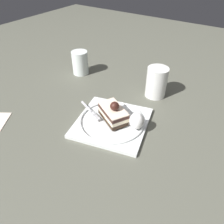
{
  "coord_description": "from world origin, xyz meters",
  "views": [
    {
      "loc": [
        0.44,
        0.31,
        0.44
      ],
      "look_at": [
        0.02,
        0.03,
        0.05
      ],
      "focal_mm": 34.38,
      "sensor_mm": 36.0,
      "label": 1
    }
  ],
  "objects_px": {
    "drink_glass_near": "(80,64)",
    "whipped_cream_dollop": "(137,121)",
    "fork": "(91,111)",
    "drink_glass_far": "(156,84)",
    "cake_slice": "(113,113)",
    "dessert_plate": "(112,122)"
  },
  "relations": [
    {
      "from": "drink_glass_near",
      "to": "whipped_cream_dollop",
      "type": "bearing_deg",
      "value": 62.69
    },
    {
      "from": "dessert_plate",
      "to": "whipped_cream_dollop",
      "type": "relative_size",
      "value": 4.9
    },
    {
      "from": "whipped_cream_dollop",
      "to": "drink_glass_far",
      "type": "relative_size",
      "value": 0.48
    },
    {
      "from": "cake_slice",
      "to": "fork",
      "type": "xyz_separation_m",
      "value": [
        0.01,
        -0.08,
        -0.02
      ]
    },
    {
      "from": "cake_slice",
      "to": "whipped_cream_dollop",
      "type": "distance_m",
      "value": 0.08
    },
    {
      "from": "dessert_plate",
      "to": "fork",
      "type": "height_order",
      "value": "fork"
    },
    {
      "from": "whipped_cream_dollop",
      "to": "dessert_plate",
      "type": "bearing_deg",
      "value": -83.55
    },
    {
      "from": "cake_slice",
      "to": "dessert_plate",
      "type": "bearing_deg",
      "value": -8.16
    },
    {
      "from": "drink_glass_far",
      "to": "dessert_plate",
      "type": "bearing_deg",
      "value": -10.47
    },
    {
      "from": "cake_slice",
      "to": "drink_glass_far",
      "type": "relative_size",
      "value": 1.04
    },
    {
      "from": "fork",
      "to": "drink_glass_far",
      "type": "height_order",
      "value": "drink_glass_far"
    },
    {
      "from": "cake_slice",
      "to": "drink_glass_far",
      "type": "height_order",
      "value": "drink_glass_far"
    },
    {
      "from": "cake_slice",
      "to": "fork",
      "type": "relative_size",
      "value": 1.03
    },
    {
      "from": "cake_slice",
      "to": "drink_glass_far",
      "type": "xyz_separation_m",
      "value": [
        -0.22,
        0.04,
        0.01
      ]
    },
    {
      "from": "dessert_plate",
      "to": "cake_slice",
      "type": "xyz_separation_m",
      "value": [
        -0.0,
        0.0,
        0.03
      ]
    },
    {
      "from": "dessert_plate",
      "to": "cake_slice",
      "type": "relative_size",
      "value": 2.27
    },
    {
      "from": "cake_slice",
      "to": "whipped_cream_dollop",
      "type": "height_order",
      "value": "cake_slice"
    },
    {
      "from": "dessert_plate",
      "to": "drink_glass_far",
      "type": "relative_size",
      "value": 2.35
    },
    {
      "from": "dessert_plate",
      "to": "drink_glass_far",
      "type": "xyz_separation_m",
      "value": [
        -0.22,
        0.04,
        0.04
      ]
    },
    {
      "from": "cake_slice",
      "to": "drink_glass_near",
      "type": "height_order",
      "value": "drink_glass_near"
    },
    {
      "from": "dessert_plate",
      "to": "cake_slice",
      "type": "height_order",
      "value": "cake_slice"
    },
    {
      "from": "whipped_cream_dollop",
      "to": "drink_glass_far",
      "type": "xyz_separation_m",
      "value": [
        -0.22,
        -0.04,
        0.01
      ]
    }
  ]
}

